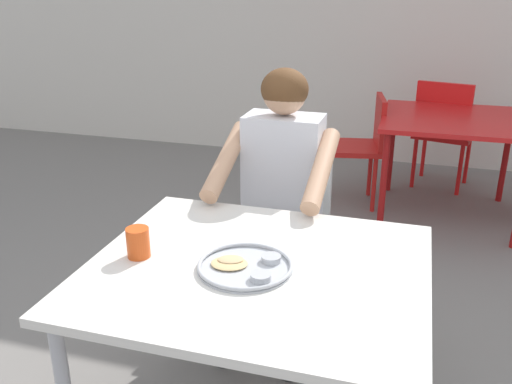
# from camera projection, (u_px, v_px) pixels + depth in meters

# --- Properties ---
(table_foreground) EXTENTS (1.07, 0.93, 0.73)m
(table_foreground) POSITION_uv_depth(u_px,v_px,m) (257.00, 285.00, 1.78)
(table_foreground) COLOR silver
(table_foreground) RESTS_ON ground
(thali_tray) EXTENTS (0.30, 0.30, 0.03)m
(thali_tray) POSITION_uv_depth(u_px,v_px,m) (246.00, 266.00, 1.73)
(thali_tray) COLOR #B7BABF
(thali_tray) RESTS_ON table_foreground
(drinking_cup) EXTENTS (0.08, 0.08, 0.10)m
(drinking_cup) POSITION_uv_depth(u_px,v_px,m) (138.00, 242.00, 1.79)
(drinking_cup) COLOR #D84C19
(drinking_cup) RESTS_ON table_foreground
(chair_foreground) EXTENTS (0.40, 0.39, 0.83)m
(chair_foreground) POSITION_uv_depth(u_px,v_px,m) (288.00, 220.00, 2.69)
(chair_foreground) COLOR silver
(chair_foreground) RESTS_ON ground
(diner_foreground) EXTENTS (0.49, 0.55, 1.23)m
(diner_foreground) POSITION_uv_depth(u_px,v_px,m) (278.00, 187.00, 2.41)
(diner_foreground) COLOR #292929
(diner_foreground) RESTS_ON ground
(table_background_red) EXTENTS (0.95, 0.94, 0.72)m
(table_background_red) POSITION_uv_depth(u_px,v_px,m) (454.00, 128.00, 3.72)
(table_background_red) COLOR red
(table_background_red) RESTS_ON ground
(chair_red_left) EXTENTS (0.50, 0.48, 0.81)m
(chair_red_left) POSITION_uv_depth(u_px,v_px,m) (361.00, 142.00, 4.00)
(chair_red_left) COLOR red
(chair_red_left) RESTS_ON ground
(chair_red_far) EXTENTS (0.51, 0.48, 0.86)m
(chair_red_far) POSITION_uv_depth(u_px,v_px,m) (443.00, 127.00, 4.28)
(chair_red_far) COLOR red
(chair_red_far) RESTS_ON ground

